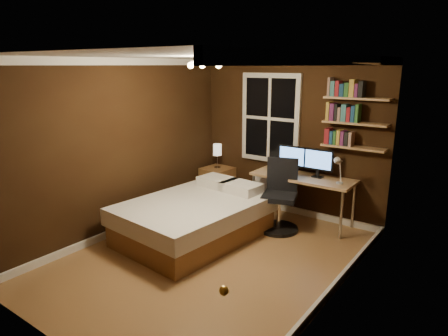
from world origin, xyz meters
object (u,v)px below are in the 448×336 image
Objects in this scene: radiator at (266,193)px; desk at (303,180)px; office_chair at (280,203)px; monitor_left at (292,159)px; desk_lamp at (339,170)px; bed at (195,218)px; nightstand at (217,184)px; bedside_lamp at (217,156)px; monitor_right at (318,163)px.

desk is at bearing -15.36° from radiator.
radiator is at bearing 114.33° from office_chair.
monitor_left reaches higher than office_chair.
desk_lamp reaches higher than radiator.
desk_lamp reaches higher than bed.
monitor_left reaches higher than radiator.
desk_lamp is at bearing -14.11° from radiator.
office_chair is at bearing -14.40° from nightstand.
office_chair is at bearing -46.90° from radiator.
bedside_lamp is at bearing 0.00° from nightstand.
radiator is 0.36× the size of desk.
bedside_lamp is 0.99× the size of desk_lamp.
monitor_right is at bearing 0.00° from monitor_left.
radiator is at bearing 164.64° from desk.
bed reaches higher than nightstand.
monitor_right is (0.20, 0.08, 0.28)m from desk.
office_chair reaches higher than bedside_lamp.
bedside_lamp is 0.41× the size of office_chair.
radiator is at bearing 165.89° from desk_lamp.
monitor_right reaches higher than desk.
monitor_left is at bearing 4.54° from nightstand.
desk_lamp is at bearing -12.49° from desk.
radiator is at bearing 172.30° from monitor_right.
bedside_lamp reaches higher than nightstand.
office_chair is at bearing -108.02° from desk.
bed is 4.68× the size of monitor_left.
monitor_right is at bearing 57.26° from bed.
monitor_left and monitor_right have the same top height.
monitor_left reaches higher than desk.
nightstand is at bearing 177.80° from desk.
monitor_right is at bearing 4.41° from nightstand.
bedside_lamp reaches higher than bed.
nightstand is 0.52m from bedside_lamp.
monitor_right is 0.45m from desk_lamp.
monitor_right is (0.97, -0.13, 0.68)m from radiator.
desk_lamp reaches higher than desk.
radiator is 0.91m from office_chair.
office_chair reaches higher than desk.
nightstand is 1.32× the size of monitor_right.
desk_lamp is (0.39, -0.21, 0.00)m from monitor_right.
desk is 0.35m from monitor_right.
desk_lamp is (1.36, -0.34, 0.69)m from radiator.
desk is (0.76, -0.21, 0.40)m from radiator.
nightstand is (-0.73, 1.49, 0.01)m from bed.
bedside_lamp is at bearing -179.46° from monitor_left.
monitor_left is 1.05× the size of desk_lamp.
desk_lamp is at bearing -0.93° from nightstand.
radiator is at bearing 87.98° from bed.
monitor_right is at bearing 37.67° from office_chair.
bed is at bearing -124.07° from desk.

